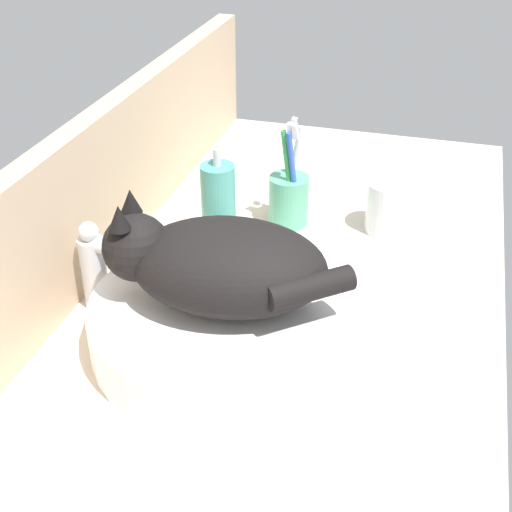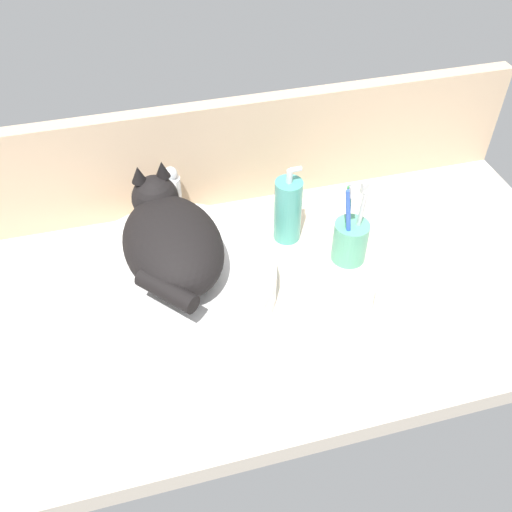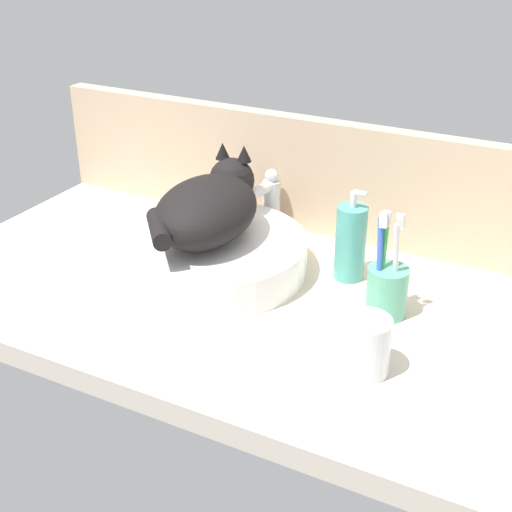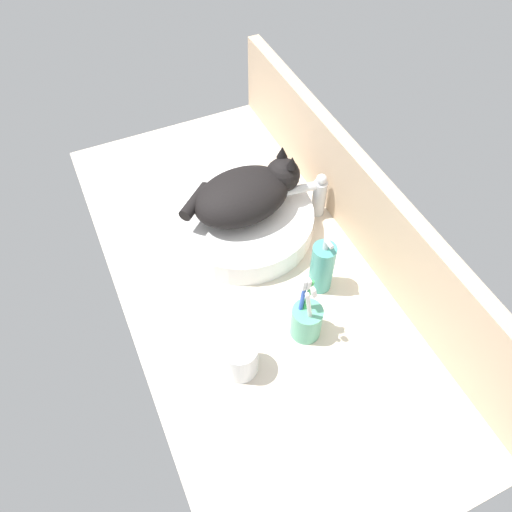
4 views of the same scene
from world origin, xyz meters
The scene contains 8 objects.
ground_plane centered at (0.00, 0.00, -2.00)cm, with size 128.89×62.97×4.00cm, color beige.
backsplash_panel centered at (0.00, 29.69, 11.78)cm, with size 128.89×3.60×23.57cm, color #CCAD8C.
sink_basin centered at (-14.57, 4.04, 3.29)cm, with size 36.72×36.72×6.59cm, color white.
cat centered at (-14.79, 5.39, 12.35)cm, with size 19.61×32.40×14.00cm.
faucet centered at (-11.91, 23.76, 7.30)cm, with size 4.23×11.86×13.60cm.
soap_dispenser centered at (9.62, 13.68, 7.11)cm, with size 5.55×5.55×17.26cm.
toothbrush_cup centered at (19.56, 4.46, 4.92)cm, with size 6.83×6.83×18.68cm.
water_glass centered at (21.68, -12.22, 3.84)cm, with size 7.64×7.64×8.85cm.
Camera 4 is at (66.52, -29.00, 99.00)cm, focal length 35.00 mm.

